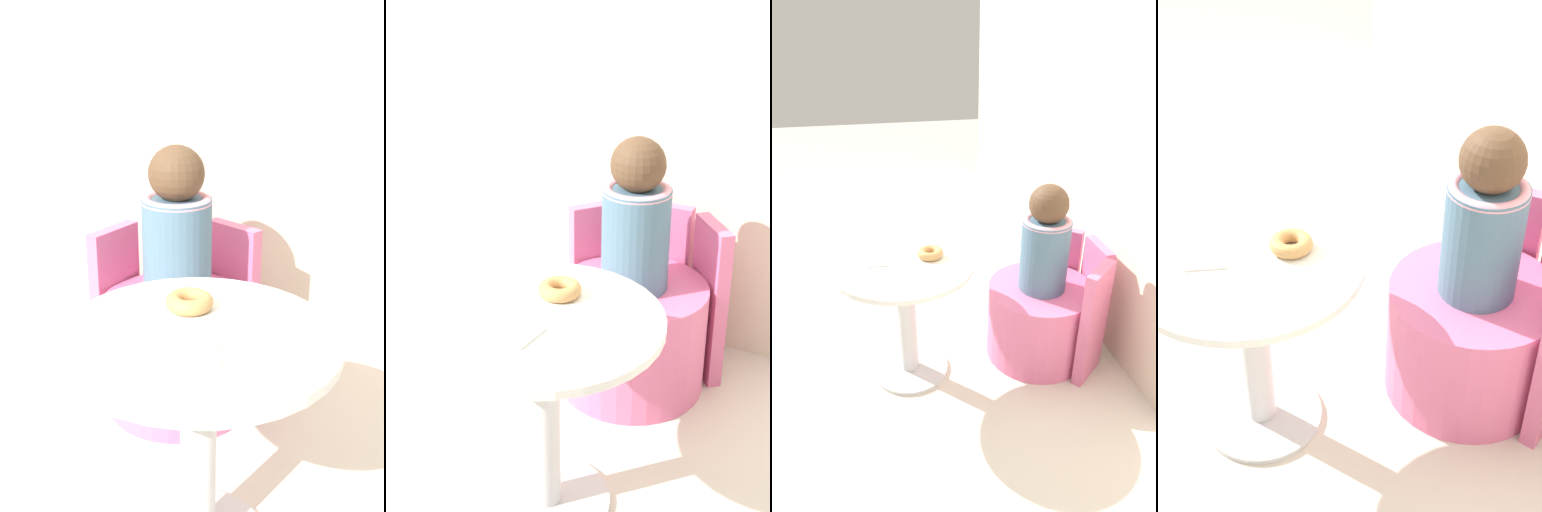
% 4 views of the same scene
% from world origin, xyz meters
% --- Properties ---
extents(ground_plane, '(12.00, 12.00, 0.00)m').
position_xyz_m(ground_plane, '(0.00, 0.00, 0.00)').
color(ground_plane, beige).
extents(back_wall, '(6.00, 0.06, 2.40)m').
position_xyz_m(back_wall, '(0.00, 1.13, 1.20)').
color(back_wall, beige).
rests_on(back_wall, ground_plane).
extents(round_table, '(0.65, 0.65, 0.63)m').
position_xyz_m(round_table, '(-0.03, 0.03, 0.45)').
color(round_table, silver).
rests_on(round_table, ground_plane).
extents(tub_chair, '(0.53, 0.53, 0.40)m').
position_xyz_m(tub_chair, '(-0.04, 0.71, 0.20)').
color(tub_chair, '#DB6693').
rests_on(tub_chair, ground_plane).
extents(booth_backrest, '(0.63, 0.23, 0.61)m').
position_xyz_m(booth_backrest, '(-0.04, 0.93, 0.30)').
color(booth_backrest, '#DB6693').
rests_on(booth_backrest, ground_plane).
extents(child_figure, '(0.23, 0.23, 0.54)m').
position_xyz_m(child_figure, '(-0.04, 0.71, 0.65)').
color(child_figure, slate).
rests_on(child_figure, tub_chair).
extents(donut, '(0.12, 0.12, 0.04)m').
position_xyz_m(donut, '(-0.04, 0.16, 0.65)').
color(donut, tan).
rests_on(donut, round_table).
extents(paper_napkin, '(0.12, 0.12, 0.01)m').
position_xyz_m(paper_napkin, '(-0.05, -0.07, 0.64)').
color(paper_napkin, silver).
rests_on(paper_napkin, round_table).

